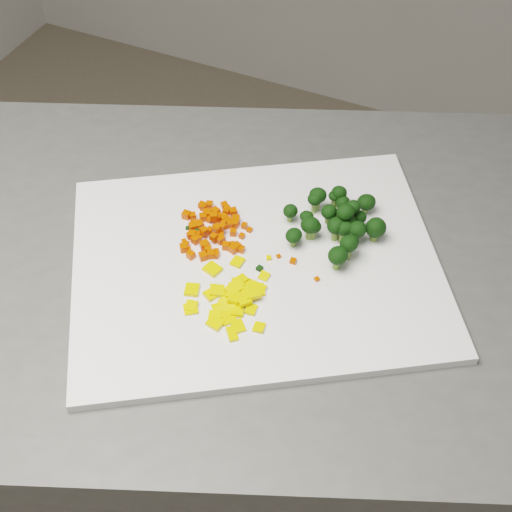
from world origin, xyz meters
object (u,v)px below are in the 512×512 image
at_px(counter_block, 237,424).
at_px(broccoli_pile, 335,217).
at_px(carrot_pile, 211,226).
at_px(pepper_pile, 232,291).
at_px(cutting_board, 256,264).

height_order(counter_block, broccoli_pile, broccoli_pile).
distance_m(carrot_pile, pepper_pile, 0.11).
xyz_separation_m(counter_block, carrot_pile, (-0.04, 0.02, 0.48)).
bearing_deg(cutting_board, pepper_pile, -93.07).
bearing_deg(broccoli_pile, pepper_pile, -116.81).
xyz_separation_m(cutting_board, broccoli_pile, (0.07, 0.09, 0.03)).
bearing_deg(counter_block, broccoli_pile, 37.12).
relative_size(counter_block, cutting_board, 1.97).
relative_size(cutting_board, carrot_pile, 4.50).
height_order(counter_block, carrot_pile, carrot_pile).
relative_size(counter_block, carrot_pile, 8.87).
bearing_deg(carrot_pile, counter_block, -25.83).
distance_m(cutting_board, broccoli_pile, 0.12).
bearing_deg(pepper_pile, counter_block, 117.73).
height_order(carrot_pile, broccoli_pile, broccoli_pile).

